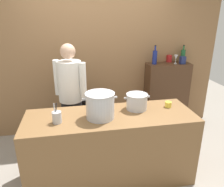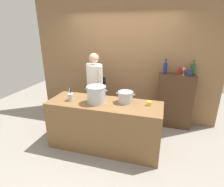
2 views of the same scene
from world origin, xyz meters
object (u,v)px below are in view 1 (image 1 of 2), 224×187
(stockpot_small, at_px, (137,102))
(utensil_crock, at_px, (57,117))
(wine_bottle_cobalt, at_px, (155,57))
(stockpot_large, at_px, (100,106))
(wine_glass_tall, at_px, (176,57))
(spice_tin_red, at_px, (169,59))
(wine_bottle_green, at_px, (183,55))
(chef, at_px, (71,92))
(spice_tin_navy, at_px, (183,60))
(butter_jar, at_px, (168,104))

(stockpot_small, height_order, utensil_crock, utensil_crock)
(utensil_crock, bearing_deg, wine_bottle_cobalt, 38.33)
(stockpot_large, xyz_separation_m, wine_bottle_cobalt, (1.11, 1.23, 0.29))
(utensil_crock, height_order, wine_glass_tall, wine_glass_tall)
(utensil_crock, xyz_separation_m, spice_tin_red, (1.92, 1.37, 0.31))
(wine_glass_tall, relative_size, spice_tin_red, 1.24)
(wine_bottle_green, relative_size, wine_glass_tall, 1.94)
(chef, relative_size, stockpot_small, 5.01)
(stockpot_small, relative_size, wine_bottle_green, 1.11)
(spice_tin_red, bearing_deg, stockpot_large, -136.95)
(stockpot_large, bearing_deg, utensil_crock, -175.69)
(chef, xyz_separation_m, wine_bottle_cobalt, (1.44, 0.47, 0.37))
(utensil_crock, bearing_deg, chef, 78.74)
(stockpot_large, height_order, wine_bottle_cobalt, wine_bottle_cobalt)
(wine_bottle_green, relative_size, spice_tin_navy, 2.34)
(stockpot_small, xyz_separation_m, utensil_crock, (-0.97, -0.19, -0.03))
(wine_bottle_cobalt, bearing_deg, wine_bottle_green, 8.17)
(utensil_crock, relative_size, wine_bottle_cobalt, 0.71)
(stockpot_large, bearing_deg, stockpot_small, 17.86)
(utensil_crock, height_order, butter_jar, utensil_crock)
(chef, bearing_deg, spice_tin_red, -127.20)
(chef, height_order, butter_jar, chef)
(wine_glass_tall, bearing_deg, butter_jar, -118.89)
(wine_glass_tall, bearing_deg, spice_tin_navy, -16.38)
(chef, bearing_deg, utensil_crock, 113.46)
(chef, relative_size, wine_bottle_cobalt, 5.16)
(utensil_crock, xyz_separation_m, wine_glass_tall, (1.97, 1.23, 0.36))
(wine_bottle_cobalt, xyz_separation_m, spice_tin_navy, (0.48, -0.07, -0.06))
(spice_tin_red, bearing_deg, butter_jar, -113.74)
(stockpot_small, bearing_deg, spice_tin_navy, 41.97)
(stockpot_large, height_order, wine_bottle_green, wine_bottle_green)
(stockpot_small, height_order, spice_tin_navy, spice_tin_navy)
(utensil_crock, bearing_deg, wine_glass_tall, 31.90)
(chef, distance_m, spice_tin_navy, 1.99)
(wine_bottle_cobalt, height_order, spice_tin_navy, wine_bottle_cobalt)
(wine_bottle_green, height_order, spice_tin_navy, wine_bottle_green)
(wine_bottle_green, bearing_deg, stockpot_large, -142.02)
(wine_bottle_green, height_order, spice_tin_red, wine_bottle_green)
(stockpot_large, bearing_deg, wine_glass_tall, 38.72)
(wine_bottle_green, distance_m, wine_bottle_cobalt, 0.57)
(chef, height_order, wine_bottle_cobalt, chef)
(stockpot_large, xyz_separation_m, spice_tin_navy, (1.60, 1.16, 0.23))
(spice_tin_red, bearing_deg, stockpot_small, -128.72)
(stockpot_large, xyz_separation_m, wine_bottle_green, (1.68, 1.31, 0.28))
(wine_glass_tall, height_order, spice_tin_navy, wine_glass_tall)
(utensil_crock, xyz_separation_m, butter_jar, (1.39, 0.17, -0.03))
(wine_bottle_green, distance_m, spice_tin_navy, 0.18)
(wine_bottle_green, bearing_deg, butter_jar, -123.43)
(spice_tin_red, distance_m, spice_tin_navy, 0.24)
(stockpot_large, distance_m, stockpot_small, 0.51)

